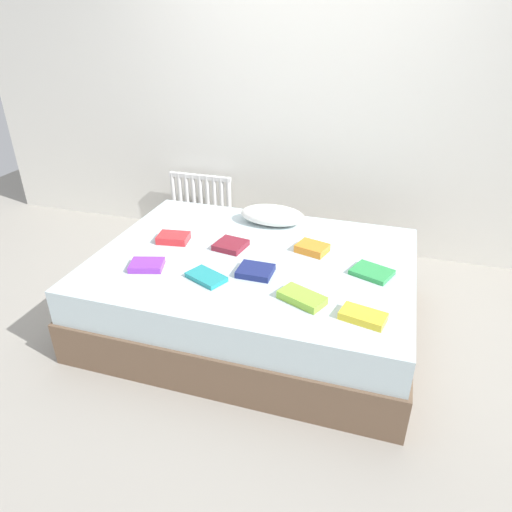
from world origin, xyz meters
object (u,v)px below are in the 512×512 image
(radiator, at_px, (201,200))
(textbook_purple, at_px, (147,265))
(pillow, at_px, (272,215))
(textbook_green, at_px, (372,272))
(textbook_orange, at_px, (312,248))
(bed, at_px, (254,291))
(textbook_red, at_px, (173,238))
(textbook_teal, at_px, (206,277))
(textbook_maroon, at_px, (231,245))
(textbook_lime, at_px, (302,298))
(textbook_yellow, at_px, (363,316))
(textbook_navy, at_px, (255,271))

(radiator, distance_m, textbook_purple, 1.57)
(pillow, xyz_separation_m, textbook_green, (0.75, -0.53, -0.05))
(textbook_orange, bearing_deg, bed, -135.96)
(textbook_red, bearing_deg, radiator, 96.66)
(textbook_purple, height_order, textbook_teal, textbook_purple)
(pillow, relative_size, textbook_maroon, 2.52)
(bed, distance_m, textbook_lime, 0.62)
(textbook_yellow, height_order, textbook_orange, textbook_orange)
(bed, xyz_separation_m, textbook_orange, (0.34, 0.18, 0.28))
(radiator, distance_m, textbook_maroon, 1.34)
(textbook_purple, distance_m, textbook_orange, 1.04)
(textbook_maroon, distance_m, textbook_red, 0.40)
(bed, distance_m, pillow, 0.62)
(textbook_green, distance_m, textbook_navy, 0.68)
(pillow, xyz_separation_m, textbook_orange, (0.36, -0.35, -0.04))
(textbook_teal, distance_m, textbook_red, 0.56)
(textbook_green, xyz_separation_m, textbook_red, (-1.31, 0.05, 0.01))
(textbook_purple, bearing_deg, bed, 13.20)
(textbook_yellow, height_order, textbook_red, textbook_red)
(bed, relative_size, textbook_purple, 10.25)
(textbook_green, distance_m, textbook_maroon, 0.91)
(textbook_orange, bearing_deg, pillow, 152.02)
(textbook_green, relative_size, textbook_purple, 1.13)
(bed, bearing_deg, textbook_orange, 28.14)
(textbook_purple, relative_size, textbook_lime, 0.80)
(textbook_teal, relative_size, textbook_navy, 1.12)
(textbook_purple, xyz_separation_m, textbook_navy, (0.64, 0.13, 0.00))
(bed, height_order, textbook_purple, textbook_purple)
(textbook_green, distance_m, textbook_orange, 0.43)
(textbook_maroon, distance_m, textbook_orange, 0.53)
(textbook_teal, xyz_separation_m, textbook_maroon, (-0.00, 0.42, 0.00))
(textbook_teal, height_order, textbook_maroon, textbook_maroon)
(textbook_maroon, height_order, textbook_orange, textbook_orange)
(pillow, bearing_deg, textbook_orange, -43.88)
(textbook_yellow, distance_m, textbook_green, 0.47)
(textbook_green, xyz_separation_m, textbook_navy, (-0.65, -0.19, 0.01))
(textbook_orange, bearing_deg, textbook_teal, -118.87)
(textbook_lime, bearing_deg, textbook_purple, -160.50)
(textbook_teal, distance_m, textbook_lime, 0.58)
(textbook_orange, xyz_separation_m, textbook_navy, (-0.26, -0.38, -0.01))
(pillow, xyz_separation_m, textbook_yellow, (0.75, -1.00, -0.05))
(bed, xyz_separation_m, textbook_teal, (-0.18, -0.34, 0.27))
(textbook_red, bearing_deg, textbook_teal, -52.59)
(radiator, distance_m, pillow, 1.12)
(radiator, xyz_separation_m, textbook_purple, (0.31, -1.52, 0.19))
(pillow, bearing_deg, bed, -87.26)
(textbook_green, xyz_separation_m, textbook_maroon, (-0.91, 0.08, 0.00))
(pillow, height_order, textbook_red, pillow)
(textbook_teal, height_order, textbook_orange, textbook_orange)
(textbook_yellow, bearing_deg, bed, 159.73)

